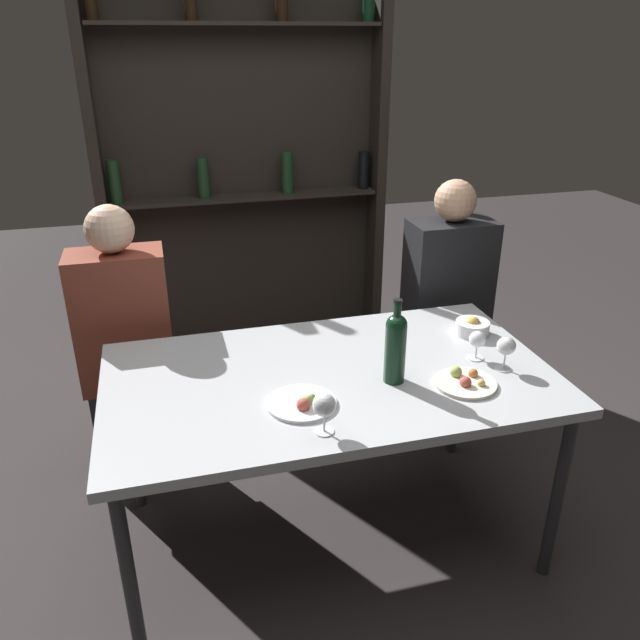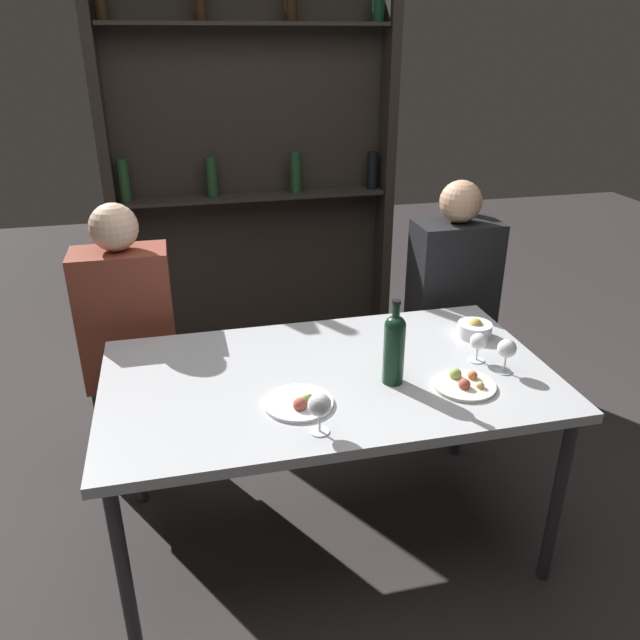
% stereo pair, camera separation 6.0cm
% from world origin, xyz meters
% --- Properties ---
extents(ground_plane, '(10.00, 10.00, 0.00)m').
position_xyz_m(ground_plane, '(0.00, 0.00, 0.00)').
color(ground_plane, '#332D2D').
extents(dining_table, '(1.57, 0.89, 0.74)m').
position_xyz_m(dining_table, '(0.00, 0.00, 0.69)').
color(dining_table, '#B7BABF').
rests_on(dining_table, ground_plane).
extents(wine_rack_wall, '(1.71, 0.21, 2.15)m').
position_xyz_m(wine_rack_wall, '(-0.00, 1.89, 1.08)').
color(wine_rack_wall, '#28231E').
rests_on(wine_rack_wall, ground_plane).
extents(wine_bottle, '(0.07, 0.07, 0.30)m').
position_xyz_m(wine_bottle, '(0.20, -0.10, 0.88)').
color(wine_bottle, black).
rests_on(wine_bottle, dining_table).
extents(wine_glass_0, '(0.06, 0.06, 0.11)m').
position_xyz_m(wine_glass_0, '(0.55, -0.03, 0.82)').
color(wine_glass_0, silver).
rests_on(wine_glass_0, dining_table).
extents(wine_glass_1, '(0.07, 0.07, 0.13)m').
position_xyz_m(wine_glass_1, '(-0.11, -0.34, 0.83)').
color(wine_glass_1, silver).
rests_on(wine_glass_1, dining_table).
extents(wine_glass_2, '(0.07, 0.07, 0.13)m').
position_xyz_m(wine_glass_2, '(0.61, -0.13, 0.83)').
color(wine_glass_2, silver).
rests_on(wine_glass_2, dining_table).
extents(food_plate_0, '(0.21, 0.21, 0.05)m').
position_xyz_m(food_plate_0, '(0.43, -0.19, 0.75)').
color(food_plate_0, silver).
rests_on(food_plate_0, dining_table).
extents(food_plate_1, '(0.23, 0.23, 0.05)m').
position_xyz_m(food_plate_1, '(-0.14, -0.18, 0.75)').
color(food_plate_1, white).
rests_on(food_plate_1, dining_table).
extents(snack_bowl, '(0.13, 0.13, 0.07)m').
position_xyz_m(snack_bowl, '(0.64, 0.16, 0.77)').
color(snack_bowl, white).
rests_on(snack_bowl, dining_table).
extents(seated_person_left, '(0.39, 0.22, 1.24)m').
position_xyz_m(seated_person_left, '(-0.72, 0.65, 0.58)').
color(seated_person_left, '#26262B').
rests_on(seated_person_left, ground_plane).
extents(seated_person_right, '(0.39, 0.22, 1.25)m').
position_xyz_m(seated_person_right, '(0.76, 0.65, 0.59)').
color(seated_person_right, '#26262B').
rests_on(seated_person_right, ground_plane).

